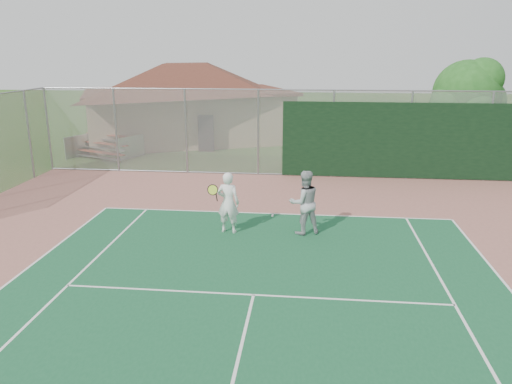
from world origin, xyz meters
TOP-DOWN VIEW (x-y plane):
  - back_fence at (2.11, 16.98)m, footprint 20.08×0.11m
  - clubhouse at (-5.93, 25.22)m, footprint 13.94×11.76m
  - bleachers at (-8.74, 19.75)m, footprint 3.37×2.63m
  - tree at (7.89, 19.76)m, footprint 3.38×3.21m
  - player_white_front at (-1.14, 10.10)m, footprint 0.89×0.64m
  - player_grey_back at (0.99, 10.23)m, footprint 1.07×0.97m

SIDE VIEW (x-z plane):
  - bleachers at x=-8.74m, z-range 0.03..1.07m
  - player_white_front at x=-1.14m, z-range 0.01..1.75m
  - player_grey_back at x=0.99m, z-range 0.00..1.82m
  - back_fence at x=2.11m, z-range -0.09..3.43m
  - clubhouse at x=-5.93m, z-range 0.04..5.15m
  - tree at x=7.89m, z-range 0.74..5.46m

